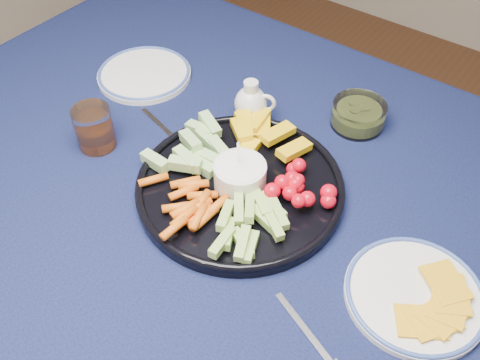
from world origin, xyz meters
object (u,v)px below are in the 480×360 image
Objects in this scene: dining_table at (260,214)px; pickle_bowl at (358,116)px; side_plate_extra at (144,74)px; cheese_plate at (415,294)px; juice_tumbler at (95,130)px; crudite_platter at (239,183)px; creamer_pitcher at (251,104)px.

pickle_bowl is at bearing 77.27° from dining_table.
pickle_bowl reaches higher than side_plate_extra.
cheese_plate is (0.28, -0.33, -0.01)m from pickle_bowl.
juice_tumbler is at bearing -136.46° from pickle_bowl.
juice_tumbler is 0.25m from side_plate_extra.
crudite_platter is at bearing 12.63° from juice_tumbler.
side_plate_extra is at bearing 110.98° from juice_tumbler.
side_plate_extra is (-0.09, 0.23, -0.03)m from juice_tumbler.
pickle_bowl is 0.52m from side_plate_extra.
creamer_pitcher is at bearing 5.15° from side_plate_extra.
pickle_bowl is at bearing 43.54° from juice_tumbler.
crudite_platter reaches higher than pickle_bowl.
pickle_bowl is (0.09, 0.31, 0.00)m from crudite_platter.
dining_table is 7.45× the size of side_plate_extra.
crudite_platter reaches higher than dining_table.
creamer_pitcher is at bearing -147.82° from pickle_bowl.
juice_tumbler is at bearing -128.59° from creamer_pitcher.
side_plate_extra reaches higher than dining_table.
creamer_pitcher is at bearing 156.61° from cheese_plate.
juice_tumbler is 0.41× the size of side_plate_extra.
side_plate_extra is at bearing -163.07° from pickle_bowl.
juice_tumbler is (-0.69, -0.05, 0.03)m from cheese_plate.
crudite_platter reaches higher than cheese_plate.
pickle_bowl is 0.52× the size of side_plate_extra.
creamer_pitcher is at bearing 51.41° from juice_tumbler.
dining_table is 0.38m from juice_tumbler.
cheese_plate is (0.37, -0.02, -0.01)m from crudite_platter.
cheese_plate is at bearing -9.46° from dining_table.
juice_tumbler is at bearing -175.53° from cheese_plate.
dining_table is 0.46m from side_plate_extra.
cheese_plate is at bearing -49.50° from pickle_bowl.
side_plate_extra is (-0.43, 0.12, 0.10)m from dining_table.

